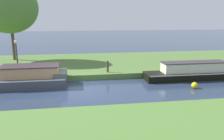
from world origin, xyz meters
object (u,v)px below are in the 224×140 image
Objects in this scene: slate_barge at (26,78)px; lamp_post at (17,52)px; mooring_post_far at (108,67)px; black_narrowboat at (194,72)px; channel_buoy at (195,85)px; willow_tree_left at (8,8)px.

slate_barge is 2.73m from lamp_post.
mooring_post_far is at bearing 14.55° from slate_barge.
mooring_post_far is at bearing 166.70° from black_narrowboat.
lamp_post is at bearing 170.51° from black_narrowboat.
channel_buoy is (-1.05, -2.18, -0.34)m from black_narrowboat.
slate_barge reaches higher than mooring_post_far.
willow_tree_left reaches higher than black_narrowboat.
lamp_post is at bearing 174.16° from mooring_post_far.
channel_buoy is (13.41, -9.67, -5.07)m from willow_tree_left.
lamp_post is (1.63, -5.34, -3.30)m from willow_tree_left.
willow_tree_left is 2.93× the size of lamp_post.
mooring_post_far is 2.13× the size of channel_buoy.
black_narrowboat is 16.96m from willow_tree_left.
mooring_post_far is 6.35m from channel_buoy.
lamp_post is 6.01× the size of channel_buoy.
mooring_post_far is at bearing -36.12° from willow_tree_left.
slate_barge is at bearing 180.00° from black_narrowboat.
lamp_post reaches higher than mooring_post_far.
mooring_post_far is at bearing -5.84° from lamp_post.
black_narrowboat is 13.09m from lamp_post.
willow_tree_left reaches higher than slate_barge.
willow_tree_left is at bearing 152.62° from black_narrowboat.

